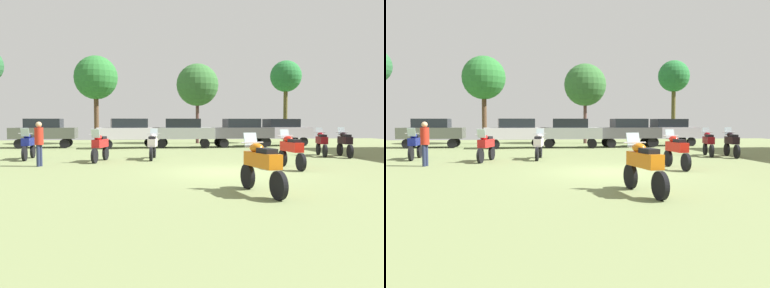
# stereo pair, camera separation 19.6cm
# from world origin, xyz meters

# --- Properties ---
(ground_plane) EXTENTS (44.00, 52.00, 0.02)m
(ground_plane) POSITION_xyz_m (0.00, 0.00, 0.01)
(ground_plane) COLOR #758451
(motorcycle_2) EXTENTS (0.74, 2.11, 1.49)m
(motorcycle_2) POSITION_xyz_m (6.32, 5.71, 0.75)
(motorcycle_2) COLOR black
(motorcycle_2) RESTS_ON ground
(motorcycle_3) EXTENTS (0.62, 2.23, 1.51)m
(motorcycle_3) POSITION_xyz_m (-8.32, 5.80, 0.76)
(motorcycle_3) COLOR black
(motorcycle_3) RESTS_ON ground
(motorcycle_5) EXTENTS (0.70, 2.28, 1.50)m
(motorcycle_5) POSITION_xyz_m (-0.13, -4.22, 0.76)
(motorcycle_5) COLOR black
(motorcycle_5) RESTS_ON ground
(motorcycle_7) EXTENTS (0.74, 2.12, 1.48)m
(motorcycle_7) POSITION_xyz_m (-4.86, 4.30, 0.75)
(motorcycle_7) COLOR black
(motorcycle_7) RESTS_ON ground
(motorcycle_8) EXTENTS (0.65, 2.19, 1.46)m
(motorcycle_8) POSITION_xyz_m (-2.48, 5.12, 0.74)
(motorcycle_8) COLOR black
(motorcycle_8) RESTS_ON ground
(motorcycle_9) EXTENTS (0.68, 2.12, 1.51)m
(motorcycle_9) POSITION_xyz_m (7.24, 5.05, 0.76)
(motorcycle_9) COLOR black
(motorcycle_9) RESTS_ON ground
(motorcycle_11) EXTENTS (0.62, 2.27, 1.49)m
(motorcycle_11) POSITION_xyz_m (2.64, 0.72, 0.75)
(motorcycle_11) COLOR black
(motorcycle_11) RESTS_ON ground
(car_1) EXTENTS (4.43, 2.14, 2.00)m
(car_1) POSITION_xyz_m (7.44, 14.54, 1.19)
(car_1) COLOR black
(car_1) RESTS_ON ground
(car_2) EXTENTS (4.50, 2.35, 2.00)m
(car_2) POSITION_xyz_m (-0.07, 13.26, 1.19)
(car_2) COLOR black
(car_2) RESTS_ON ground
(car_3) EXTENTS (4.32, 1.85, 2.00)m
(car_3) POSITION_xyz_m (-9.60, 14.45, 1.19)
(car_3) COLOR black
(car_3) RESTS_ON ground
(car_4) EXTENTS (4.49, 2.31, 2.00)m
(car_4) POSITION_xyz_m (-3.80, 13.28, 1.19)
(car_4) COLOR black
(car_4) RESTS_ON ground
(car_5) EXTENTS (4.39, 2.02, 2.00)m
(car_5) POSITION_xyz_m (4.09, 13.48, 1.19)
(car_5) COLOR black
(car_5) RESTS_ON ground
(person_1) EXTENTS (0.43, 0.43, 1.79)m
(person_1) POSITION_xyz_m (-7.10, 2.74, 1.07)
(person_1) COLOR #222947
(person_1) RESTS_ON ground
(tree_1) EXTENTS (3.48, 3.48, 6.57)m
(tree_1) POSITION_xyz_m (1.69, 18.52, 4.83)
(tree_1) COLOR brown
(tree_1) RESTS_ON ground
(tree_2) EXTENTS (3.49, 3.49, 7.09)m
(tree_2) POSITION_xyz_m (-6.52, 18.85, 5.32)
(tree_2) COLOR brown
(tree_2) RESTS_ON ground
(tree_5) EXTENTS (2.60, 2.60, 6.88)m
(tree_5) POSITION_xyz_m (9.04, 17.86, 5.50)
(tree_5) COLOR brown
(tree_5) RESTS_ON ground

